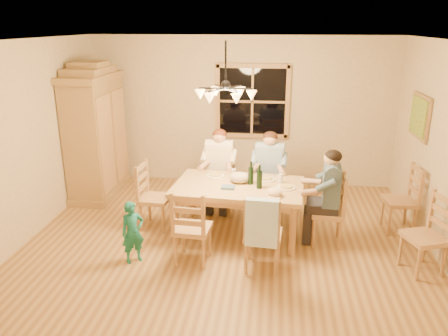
# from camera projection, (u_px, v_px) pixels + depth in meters

# --- Properties ---
(floor) EXTENTS (5.50, 5.50, 0.00)m
(floor) POSITION_uv_depth(u_px,v_px,m) (225.00, 243.00, 6.04)
(floor) COLOR olive
(floor) RESTS_ON ground
(ceiling) EXTENTS (5.50, 5.00, 0.02)m
(ceiling) POSITION_uv_depth(u_px,v_px,m) (226.00, 40.00, 5.18)
(ceiling) COLOR white
(ceiling) RESTS_ON wall_back
(wall_back) EXTENTS (5.50, 0.02, 2.70)m
(wall_back) POSITION_uv_depth(u_px,v_px,m) (241.00, 112.00, 7.97)
(wall_back) COLOR #C4AC8A
(wall_back) RESTS_ON floor
(wall_left) EXTENTS (0.02, 5.00, 2.70)m
(wall_left) POSITION_uv_depth(u_px,v_px,m) (25.00, 143.00, 5.92)
(wall_left) COLOR #C4AC8A
(wall_left) RESTS_ON floor
(window) EXTENTS (1.30, 0.06, 1.30)m
(window) POSITION_uv_depth(u_px,v_px,m) (252.00, 101.00, 7.85)
(window) COLOR black
(window) RESTS_ON wall_back
(painting) EXTENTS (0.06, 0.78, 0.64)m
(painting) POSITION_uv_depth(u_px,v_px,m) (420.00, 116.00, 6.36)
(painting) COLOR olive
(painting) RESTS_ON wall_right
(chandelier) EXTENTS (0.77, 0.68, 0.71)m
(chandelier) POSITION_uv_depth(u_px,v_px,m) (226.00, 93.00, 5.38)
(chandelier) COLOR black
(chandelier) RESTS_ON ceiling
(armoire) EXTENTS (0.66, 1.40, 2.30)m
(armoire) POSITION_uv_depth(u_px,v_px,m) (96.00, 136.00, 7.48)
(armoire) COLOR olive
(armoire) RESTS_ON floor
(dining_table) EXTENTS (1.85, 1.22, 0.76)m
(dining_table) POSITION_uv_depth(u_px,v_px,m) (238.00, 192.00, 6.09)
(dining_table) COLOR tan
(dining_table) RESTS_ON floor
(chair_far_left) EXTENTS (0.47, 0.45, 0.99)m
(chair_far_left) POSITION_uv_depth(u_px,v_px,m) (220.00, 191.00, 7.06)
(chair_far_left) COLOR #B3824F
(chair_far_left) RESTS_ON floor
(chair_far_right) EXTENTS (0.47, 0.45, 0.99)m
(chair_far_right) POSITION_uv_depth(u_px,v_px,m) (268.00, 195.00, 6.92)
(chair_far_right) COLOR #B3824F
(chair_far_right) RESTS_ON floor
(chair_near_left) EXTENTS (0.47, 0.45, 0.99)m
(chair_near_left) POSITION_uv_depth(u_px,v_px,m) (193.00, 239.00, 5.50)
(chair_near_left) COLOR #B3824F
(chair_near_left) RESTS_ON floor
(chair_near_right) EXTENTS (0.47, 0.45, 0.99)m
(chair_near_right) POSITION_uv_depth(u_px,v_px,m) (263.00, 246.00, 5.34)
(chair_near_right) COLOR #B3824F
(chair_near_right) RESTS_ON floor
(chair_end_left) EXTENTS (0.45, 0.47, 0.99)m
(chair_end_left) POSITION_uv_depth(u_px,v_px,m) (156.00, 208.00, 6.43)
(chair_end_left) COLOR #B3824F
(chair_end_left) RESTS_ON floor
(chair_end_right) EXTENTS (0.45, 0.47, 0.99)m
(chair_end_right) POSITION_uv_depth(u_px,v_px,m) (327.00, 222.00, 5.97)
(chair_end_right) COLOR #B3824F
(chair_end_right) RESTS_ON floor
(adult_woman) EXTENTS (0.42, 0.45, 0.87)m
(adult_woman) POSITION_uv_depth(u_px,v_px,m) (220.00, 160.00, 6.89)
(adult_woman) COLOR #F4E2BD
(adult_woman) RESTS_ON floor
(adult_plaid_man) EXTENTS (0.42, 0.45, 0.87)m
(adult_plaid_man) POSITION_uv_depth(u_px,v_px,m) (269.00, 163.00, 6.75)
(adult_plaid_man) COLOR #356393
(adult_plaid_man) RESTS_ON floor
(adult_slate_man) EXTENTS (0.45, 0.42, 0.87)m
(adult_slate_man) POSITION_uv_depth(u_px,v_px,m) (330.00, 185.00, 5.80)
(adult_slate_man) COLOR #455C6F
(adult_slate_man) RESTS_ON floor
(towel) EXTENTS (0.39, 0.13, 0.58)m
(towel) POSITION_uv_depth(u_px,v_px,m) (262.00, 223.00, 5.04)
(towel) COLOR #B7D7F8
(towel) RESTS_ON chair_near_right
(wine_bottle_a) EXTENTS (0.08, 0.08, 0.33)m
(wine_bottle_a) POSITION_uv_depth(u_px,v_px,m) (251.00, 173.00, 6.03)
(wine_bottle_a) COLOR black
(wine_bottle_a) RESTS_ON dining_table
(wine_bottle_b) EXTENTS (0.08, 0.08, 0.33)m
(wine_bottle_b) POSITION_uv_depth(u_px,v_px,m) (259.00, 177.00, 5.88)
(wine_bottle_b) COLOR black
(wine_bottle_b) RESTS_ON dining_table
(plate_woman) EXTENTS (0.26, 0.26, 0.02)m
(plate_woman) POSITION_uv_depth(u_px,v_px,m) (215.00, 176.00, 6.38)
(plate_woman) COLOR white
(plate_woman) RESTS_ON dining_table
(plate_plaid) EXTENTS (0.26, 0.26, 0.02)m
(plate_plaid) POSITION_uv_depth(u_px,v_px,m) (266.00, 179.00, 6.24)
(plate_plaid) COLOR white
(plate_plaid) RESTS_ON dining_table
(plate_slate) EXTENTS (0.26, 0.26, 0.02)m
(plate_slate) POSITION_uv_depth(u_px,v_px,m) (286.00, 187.00, 5.93)
(plate_slate) COLOR white
(plate_slate) RESTS_ON dining_table
(wine_glass_a) EXTENTS (0.06, 0.06, 0.14)m
(wine_glass_a) POSITION_uv_depth(u_px,v_px,m) (234.00, 174.00, 6.29)
(wine_glass_a) COLOR silver
(wine_glass_a) RESTS_ON dining_table
(wine_glass_b) EXTENTS (0.06, 0.06, 0.14)m
(wine_glass_b) POSITION_uv_depth(u_px,v_px,m) (281.00, 179.00, 6.08)
(wine_glass_b) COLOR silver
(wine_glass_b) RESTS_ON dining_table
(cap) EXTENTS (0.20, 0.20, 0.11)m
(cap) POSITION_uv_depth(u_px,v_px,m) (275.00, 192.00, 5.65)
(cap) COLOR beige
(cap) RESTS_ON dining_table
(napkin) EXTENTS (0.19, 0.15, 0.03)m
(napkin) POSITION_uv_depth(u_px,v_px,m) (228.00, 187.00, 5.92)
(napkin) COLOR #496486
(napkin) RESTS_ON dining_table
(cloth_bundle) EXTENTS (0.28, 0.22, 0.15)m
(cloth_bundle) POSITION_uv_depth(u_px,v_px,m) (240.00, 178.00, 6.11)
(cloth_bundle) COLOR tan
(cloth_bundle) RESTS_ON dining_table
(child) EXTENTS (0.35, 0.33, 0.81)m
(child) POSITION_uv_depth(u_px,v_px,m) (133.00, 232.00, 5.46)
(child) COLOR #19746B
(child) RESTS_ON floor
(chair_spare_front) EXTENTS (0.54, 0.55, 0.99)m
(chair_spare_front) POSITION_uv_depth(u_px,v_px,m) (422.00, 249.00, 5.27)
(chair_spare_front) COLOR #B3824F
(chair_spare_front) RESTS_ON floor
(chair_spare_back) EXTENTS (0.45, 0.47, 0.99)m
(chair_spare_back) POSITION_uv_depth(u_px,v_px,m) (398.00, 211.00, 6.33)
(chair_spare_back) COLOR #B3824F
(chair_spare_back) RESTS_ON floor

